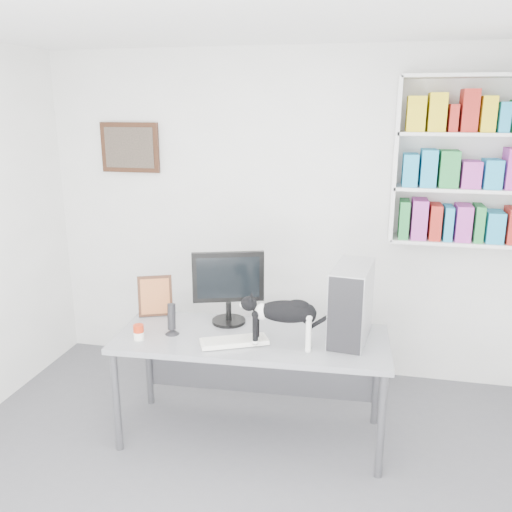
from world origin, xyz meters
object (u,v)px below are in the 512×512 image
Objects in this scene: keyboard at (234,341)px; cat at (284,324)px; bookshelf at (465,162)px; soup_can at (139,332)px; pc_tower at (351,303)px; speaker at (172,319)px; leaning_print at (155,295)px; monitor at (228,287)px; desk at (252,387)px.

keyboard is 0.80× the size of cat.
soup_can is (-2.10, -1.18, -1.04)m from bookshelf.
soup_can is (-1.36, -0.32, -0.20)m from pc_tower.
pc_tower is 0.92× the size of cat.
speaker is at bearing -151.22° from bookshelf.
bookshelf reaches higher than keyboard.
monitor is at bearing -24.80° from leaning_print.
desk is 3.41× the size of monitor.
leaning_print is 0.57× the size of cat.
pc_tower is at bearing 13.16° from soup_can.
soup_can is (-0.72, -0.20, 0.43)m from desk.
monitor is at bearing -154.07° from bookshelf.
cat reaches higher than speaker.
bookshelf reaches higher than cat.
bookshelf is 1.96m from monitor.
bookshelf is 2.25m from desk.
bookshelf is 2.63m from soup_can.
pc_tower is 1.63× the size of leaning_print.
monitor is at bearing 85.73° from keyboard.
bookshelf is 2.86× the size of keyboard.
bookshelf is at bearing 19.29° from speaker.
bookshelf is at bearing -2.96° from leaning_print.
speaker is (-0.45, 0.06, 0.09)m from keyboard.
leaning_print is at bearing 156.21° from cat.
pc_tower is at bearing 7.23° from desk.
keyboard is at bearing 6.29° from soup_can.
desk is 0.73m from speaker.
bookshelf is 0.68× the size of desk.
keyboard is 0.46m from speaker.
leaning_print is (-0.78, 0.23, 0.53)m from desk.
leaning_print reaches higher than speaker.
pc_tower is 1.43m from leaning_print.
soup_can is (-0.18, -0.13, -0.06)m from speaker.
monitor is 2.38× the size of speaker.
cat reaches higher than desk.
bookshelf reaches higher than soup_can.
leaning_print is 1.08m from cat.
leaning_print is at bearing 160.66° from desk.
bookshelf is 12.22× the size of soup_can.
desk is 3.34× the size of cat.
cat is at bearing -54.24° from monitor.
bookshelf is at bearing 12.22° from keyboard.
soup_can is at bearing -179.95° from cat.
bookshelf is 2.40m from speaker.
keyboard is (0.13, -0.34, -0.25)m from monitor.
pc_tower is (0.64, 0.11, 0.63)m from desk.
pc_tower reaches higher than soup_can.
desk is 0.61m from cat.
soup_can is 0.97m from cat.
keyboard is 0.87× the size of pc_tower.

